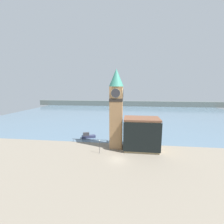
{
  "coord_description": "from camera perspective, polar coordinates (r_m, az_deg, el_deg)",
  "views": [
    {
      "loc": [
        2.87,
        -35.09,
        17.91
      ],
      "look_at": [
        -2.11,
        6.04,
        11.13
      ],
      "focal_mm": 24.0,
      "sensor_mm": 36.0,
      "label": 1
    }
  ],
  "objects": [
    {
      "name": "boat_near",
      "position": [
        55.06,
        -9.16,
        -8.99
      ],
      "size": [
        5.05,
        3.21,
        2.08
      ],
      "rotation": [
        0.0,
        0.0,
        0.39
      ],
      "color": "#333856",
      "rests_on": "water"
    },
    {
      "name": "far_shoreline",
      "position": [
        146.87,
        5.76,
        3.22
      ],
      "size": [
        180.0,
        3.0,
        5.0
      ],
      "color": "slate",
      "rests_on": "water"
    },
    {
      "name": "lamp_post",
      "position": [
        41.93,
        -4.82,
        -12.04
      ],
      "size": [
        0.32,
        0.32,
        3.82
      ],
      "color": "#2D2D33",
      "rests_on": "ground_plane"
    },
    {
      "name": "ground_plane",
      "position": [
        39.5,
        2.09,
        -17.67
      ],
      "size": [
        160.0,
        160.0,
        0.0
      ],
      "primitive_type": "plane",
      "color": "gray"
    },
    {
      "name": "clock_tower",
      "position": [
        43.68,
        1.63,
        1.92
      ],
      "size": [
        4.16,
        4.16,
        23.19
      ],
      "color": "#9E754C",
      "rests_on": "ground_plane"
    },
    {
      "name": "pier_building",
      "position": [
        44.52,
        11.09,
        -8.13
      ],
      "size": [
        10.14,
        6.94,
        9.39
      ],
      "color": "tan",
      "rests_on": "ground_plane"
    },
    {
      "name": "pier_railing",
      "position": [
        50.48,
        -8.38,
        -10.43
      ],
      "size": [
        12.08,
        0.08,
        1.09
      ],
      "color": "#232328",
      "rests_on": "ground_plane"
    },
    {
      "name": "mooring_bollard_near",
      "position": [
        46.45,
        -0.64,
        -12.86
      ],
      "size": [
        0.3,
        0.3,
        0.72
      ],
      "color": "black",
      "rests_on": "ground_plane"
    },
    {
      "name": "water",
      "position": [
        107.58,
        5.28,
        -0.33
      ],
      "size": [
        160.0,
        120.0,
        0.0
      ],
      "color": "slate",
      "rests_on": "ground_plane"
    }
  ]
}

